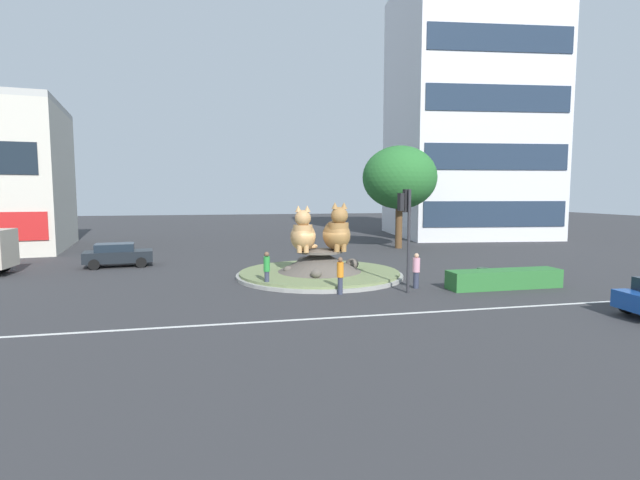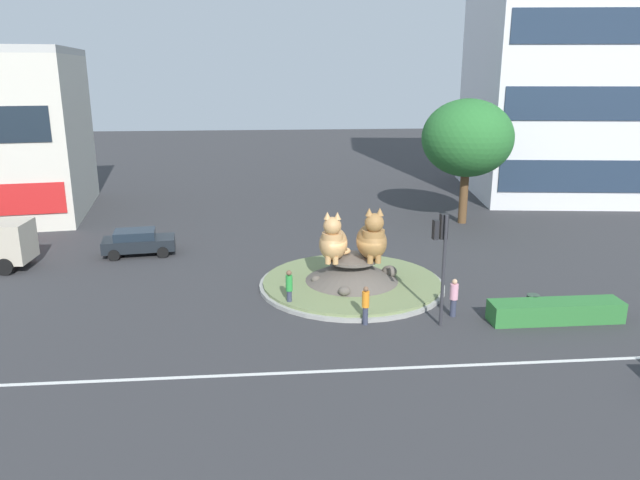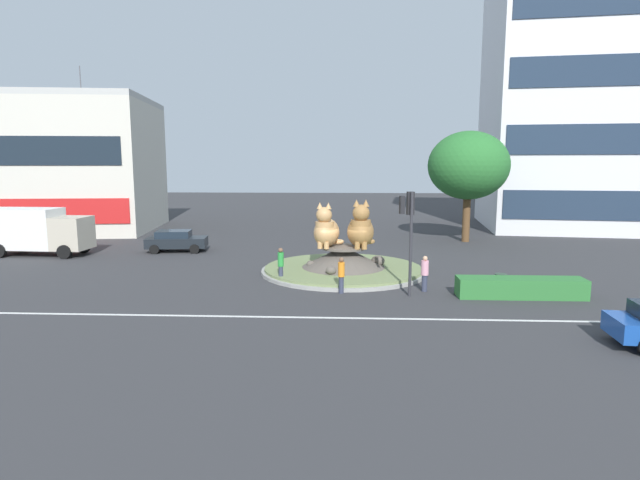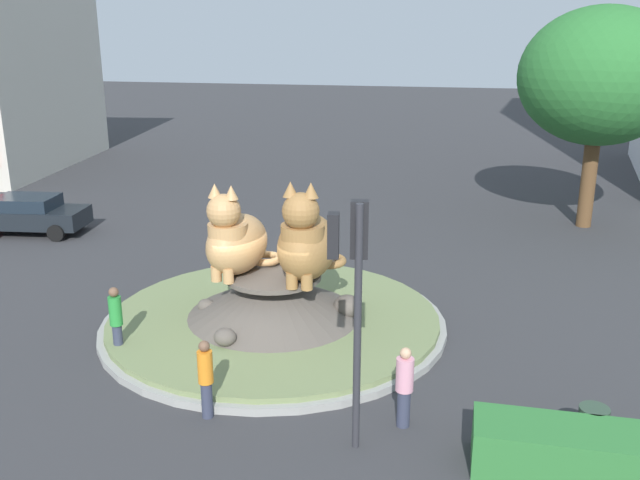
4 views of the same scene
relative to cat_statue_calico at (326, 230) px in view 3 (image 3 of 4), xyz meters
name	(u,v)px [view 3 (image 3 of 4)]	position (x,y,z in m)	size (l,w,h in m)	color
ground_plane	(343,272)	(0.95, 0.21, -2.39)	(160.00, 160.00, 0.00)	#333335
lane_centreline	(342,318)	(0.95, -8.45, -2.39)	(112.00, 0.20, 0.01)	silver
roundabout_island	(343,263)	(0.96, 0.21, -1.86)	(9.18, 9.18, 1.48)	gray
cat_statue_calico	(326,230)	(0.00, 0.00, 0.00)	(2.01, 2.59, 2.50)	tan
cat_statue_tabby	(361,230)	(1.90, 0.00, 0.06)	(1.64, 2.63, 2.66)	#9E703D
traffic_light_mast	(409,220)	(3.93, -4.78, 1.12)	(0.71, 0.61, 4.79)	#2D2D33
shophouse_block	(35,165)	(-27.05, 17.49, 3.55)	(22.19, 15.36, 14.91)	beige
office_tower	(573,84)	(22.06, 22.27, 10.94)	(16.47, 16.54, 26.66)	silver
clipped_hedge_strip	(521,288)	(9.05, -4.85, -1.94)	(5.71, 1.20, 0.90)	#2D7033
broadleaf_tree_behind_island	(468,166)	(10.47, 12.28, 3.50)	(6.16, 6.16, 8.53)	brown
pedestrian_orange_shirt	(341,274)	(0.88, -4.48, -1.47)	(0.31, 0.31, 1.71)	#33384C
pedestrian_green_shirt	(281,264)	(-2.25, -2.35, -1.42)	(0.31, 0.31, 1.79)	#33384C
pedestrian_pink_shirt	(425,273)	(4.84, -3.95, -1.48)	(0.36, 0.36, 1.72)	#33384C
hatchback_near_shophouse	(176,240)	(-10.65, 6.56, -1.61)	(4.25, 2.46, 1.47)	black
delivery_box_truck	(36,230)	(-19.44, 4.72, -0.70)	(6.84, 2.77, 3.12)	#B7AD99
litter_bin	(501,283)	(8.40, -4.02, -1.94)	(0.56, 0.56, 0.90)	#2D4233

